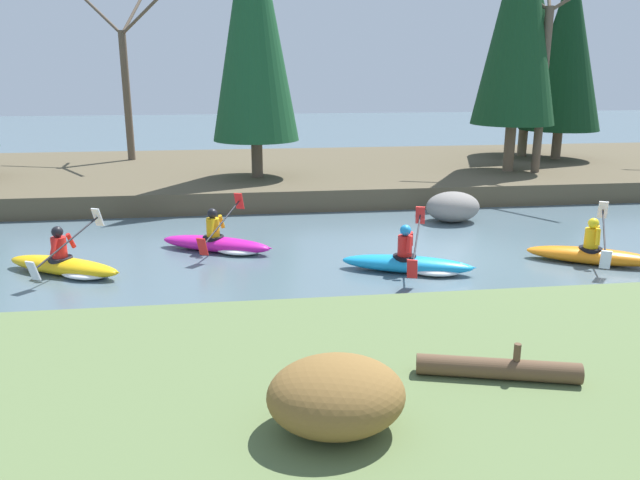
% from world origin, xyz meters
% --- Properties ---
extents(ground_plane, '(90.00, 90.00, 0.00)m').
position_xyz_m(ground_plane, '(0.00, 0.00, 0.00)').
color(ground_plane, '#4C606B').
extents(riverbank_far, '(44.00, 9.90, 0.64)m').
position_xyz_m(riverbank_far, '(0.00, 9.74, 0.32)').
color(riverbank_far, brown).
rests_on(riverbank_far, ground).
extents(conifer_tree_left, '(2.73, 2.73, 8.71)m').
position_xyz_m(conifer_tree_left, '(-4.39, 7.37, 5.59)').
color(conifer_tree_left, brown).
rests_on(conifer_tree_left, riverbank_far).
extents(conifer_tree_mid_left, '(2.77, 2.77, 8.72)m').
position_xyz_m(conifer_tree_mid_left, '(4.25, 7.54, 5.78)').
color(conifer_tree_mid_left, brown).
rests_on(conifer_tree_mid_left, riverbank_far).
extents(conifer_tree_centre, '(3.41, 3.41, 6.93)m').
position_xyz_m(conifer_tree_centre, '(6.39, 11.06, 4.85)').
color(conifer_tree_centre, '#7A664C').
rests_on(conifer_tree_centre, riverbank_far).
extents(conifer_tree_mid_right, '(2.98, 2.98, 7.30)m').
position_xyz_m(conifer_tree_mid_right, '(7.31, 10.06, 4.85)').
color(conifer_tree_mid_right, brown).
rests_on(conifer_tree_mid_right, riverbank_far).
extents(bare_tree_upstream, '(3.50, 3.46, 6.35)m').
position_xyz_m(bare_tree_upstream, '(-9.05, 12.08, 3.63)').
color(bare_tree_upstream, brown).
rests_on(bare_tree_upstream, riverbank_far).
extents(bare_tree_mid_upstream, '(3.91, 3.86, 7.13)m').
position_xyz_m(bare_tree_mid_upstream, '(5.08, 7.22, 3.99)').
color(bare_tree_mid_upstream, brown).
rests_on(bare_tree_mid_upstream, riverbank_far).
extents(shrub_clump_nearest, '(1.36, 1.13, 0.74)m').
position_xyz_m(shrub_clump_nearest, '(-4.15, -7.49, 1.03)').
color(shrub_clump_nearest, brown).
rests_on(shrub_clump_nearest, riverbank_near).
extents(kayaker_lead, '(2.67, 1.94, 1.20)m').
position_xyz_m(kayaker_lead, '(2.52, -0.88, 0.22)').
color(kayaker_lead, orange).
rests_on(kayaker_lead, ground).
extents(kayaker_middle, '(2.74, 2.00, 1.20)m').
position_xyz_m(kayaker_middle, '(-1.51, -0.95, 0.20)').
color(kayaker_middle, '#1993D6').
rests_on(kayaker_middle, ground).
extents(kayaker_trailing, '(2.70, 1.95, 1.20)m').
position_xyz_m(kayaker_trailing, '(-5.48, 1.10, 0.20)').
color(kayaker_trailing, '#C61999').
rests_on(kayaker_trailing, ground).
extents(kayaker_far_back, '(2.66, 1.94, 1.20)m').
position_xyz_m(kayaker_far_back, '(-8.54, -0.15, 0.20)').
color(kayaker_far_back, yellow).
rests_on(kayaker_far_back, ground).
extents(boulder_midstream, '(1.47, 1.15, 0.83)m').
position_xyz_m(boulder_midstream, '(0.77, 3.18, 0.41)').
color(boulder_midstream, gray).
rests_on(boulder_midstream, ground).
extents(driftwood_log, '(1.83, 0.72, 0.44)m').
position_xyz_m(driftwood_log, '(-2.16, -6.71, 0.78)').
color(driftwood_log, brown).
rests_on(driftwood_log, riverbank_near).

